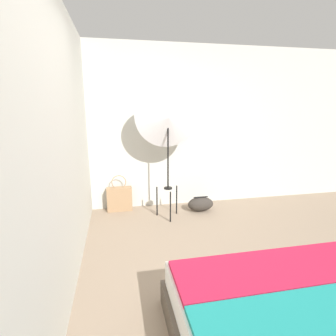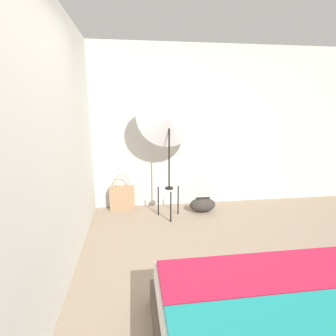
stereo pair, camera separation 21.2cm
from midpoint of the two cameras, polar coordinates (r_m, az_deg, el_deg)
name	(u,v)px [view 1 (the left image)]	position (r m, az deg, el deg)	size (l,w,h in m)	color
ground_plane	(239,300)	(2.61, 12.76, -26.34)	(14.00, 14.00, 0.00)	gray
wall_back	(177,128)	(4.33, 0.58, 8.67)	(8.00, 0.05, 2.60)	beige
wall_side_left	(71,142)	(2.89, -22.42, 5.30)	(0.05, 8.00, 2.60)	beige
photo_umbrella	(168,117)	(3.73, -1.65, 11.03)	(0.93, 0.33, 1.98)	black
tote_bag	(120,199)	(4.33, -11.90, -6.55)	(0.40, 0.14, 0.59)	#9E7A56
duffel_bag	(201,204)	(4.27, 5.68, -7.83)	(0.42, 0.23, 0.24)	#332D28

